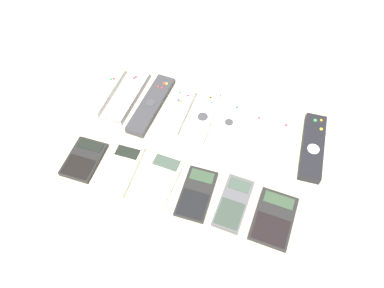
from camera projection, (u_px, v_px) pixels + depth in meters
The scene contains 16 objects.
ground_plane at pixel (188, 157), 0.96m from camera, with size 3.00×3.00×0.00m, color #B2A88E.
remote_0 at pixel (105, 91), 1.07m from camera, with size 0.05×0.18×0.02m.
remote_1 at pixel (128, 96), 1.06m from camera, with size 0.06×0.19×0.02m.
remote_2 at pixel (151, 105), 1.04m from camera, with size 0.06×0.22×0.02m.
remote_3 at pixel (177, 111), 1.03m from camera, with size 0.06×0.15×0.02m.
remote_4 at pixel (204, 117), 1.02m from camera, with size 0.06×0.19×0.02m.
remote_5 at pixel (228, 126), 1.00m from camera, with size 0.06×0.18×0.02m.
remote_6 at pixel (254, 130), 1.00m from camera, with size 0.06×0.18×0.02m.
remote_7 at pixel (282, 138), 0.98m from camera, with size 0.07×0.21×0.02m.
remote_8 at pixel (313, 147), 0.96m from camera, with size 0.07×0.20×0.03m.
calculator_0 at pixel (84, 159), 0.95m from camera, with size 0.08×0.12×0.01m.
calculator_1 at pixel (120, 169), 0.93m from camera, with size 0.08×0.14×0.02m.
calculator_2 at pixel (158, 180), 0.91m from camera, with size 0.09×0.15×0.01m.
calculator_3 at pixel (197, 193), 0.89m from camera, with size 0.08×0.14×0.01m.
calculator_4 at pixel (233, 203), 0.88m from camera, with size 0.07×0.14×0.02m.
calculator_5 at pixel (274, 218), 0.86m from camera, with size 0.09×0.14×0.01m.
Camera 1 is at (0.18, -0.48, 0.81)m, focal length 35.00 mm.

